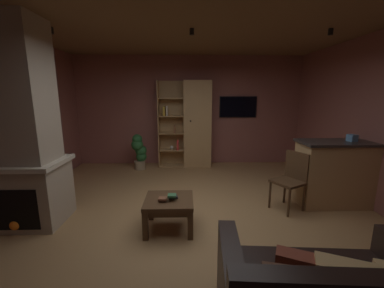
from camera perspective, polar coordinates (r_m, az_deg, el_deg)
The scene contains 18 objects.
floor at distance 3.77m, azimuth 0.18°, elevation -17.26°, with size 5.75×6.05×0.02m, color #A37A4C.
wall_back at distance 6.38m, azimuth -0.67°, elevation 7.75°, with size 5.87×0.06×2.78m, color #8E544C.
ceiling at distance 3.45m, azimuth 0.21°, elevation 28.05°, with size 5.75×6.05×0.02m, color brown.
window_pane_back at distance 6.35m, azimuth -3.59°, elevation 6.62°, with size 0.63×0.01×0.76m, color white.
stone_fireplace at distance 4.00m, azimuth -35.31°, elevation 1.50°, with size 1.02×0.81×2.78m.
bookshelf_cabinet at distance 6.14m, azimuth 0.42°, elevation 4.57°, with size 1.32×0.41×2.15m.
kitchen_bar_counter at distance 4.69m, azimuth 31.30°, elevation -5.86°, with size 1.35×0.60×1.07m.
tissue_box at distance 4.64m, azimuth 33.50°, elevation 1.21°, with size 0.12×0.12×0.11m, color #598CBF.
coffee_table at distance 3.38m, azimuth -5.42°, elevation -14.08°, with size 0.64×0.59×0.43m.
table_book_0 at distance 3.37m, azimuth -4.49°, elevation -12.30°, with size 0.12×0.10×0.02m, color black.
table_book_1 at distance 3.27m, azimuth -6.94°, elevation -12.66°, with size 0.10×0.09×0.03m, color brown.
table_book_2 at distance 3.27m, azimuth -4.74°, elevation -12.00°, with size 0.11×0.10×0.03m, color #387247.
dining_chair at distance 4.17m, azimuth 22.36°, elevation -7.17°, with size 0.57×0.57×0.92m.
potted_floor_plant at distance 6.05m, azimuth -12.28°, elevation -1.58°, with size 0.35×0.34×0.88m.
wall_mounted_tv at distance 6.45m, azimuth 10.76°, elevation 8.55°, with size 0.96×0.06×0.54m.
track_light_spot_0 at distance 4.33m, azimuth -30.23°, elevation 22.05°, with size 0.07×0.07×0.09m, color black.
track_light_spot_1 at distance 3.90m, azimuth -0.09°, elevation 24.88°, with size 0.07×0.07×0.09m, color black.
track_light_spot_2 at distance 4.40m, azimuth 29.81°, elevation 21.90°, with size 0.07×0.07×0.09m, color black.
Camera 1 is at (-0.10, -3.30, 1.80)m, focal length 22.68 mm.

